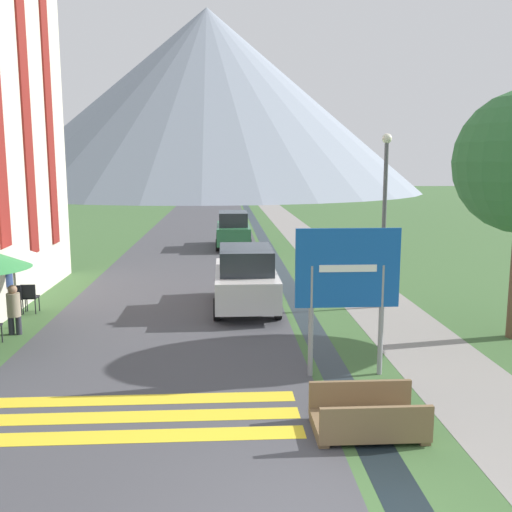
{
  "coord_description": "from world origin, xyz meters",
  "views": [
    {
      "loc": [
        -1.03,
        -5.83,
        4.18
      ],
      "look_at": [
        -0.12,
        10.0,
        1.61
      ],
      "focal_mm": 40.0,
      "sensor_mm": 36.0,
      "label": 1
    }
  ],
  "objects_px": {
    "parked_car_far": "(233,230)",
    "cafe_chair_far_left": "(16,296)",
    "parked_car_near": "(246,278)",
    "streetlamp": "(385,206)",
    "road_sign": "(347,280)",
    "cafe_chair_far_right": "(30,296)",
    "cafe_umbrella_middle_white": "(13,254)",
    "person_seated_near": "(14,307)",
    "footbridge": "(367,419)",
    "person_standing_terrace": "(7,281)"
  },
  "relations": [
    {
      "from": "person_standing_terrace",
      "to": "parked_car_far",
      "type": "bearing_deg",
      "value": 63.5
    },
    {
      "from": "footbridge",
      "to": "streetlamp",
      "type": "relative_size",
      "value": 0.34
    },
    {
      "from": "road_sign",
      "to": "cafe_umbrella_middle_white",
      "type": "bearing_deg",
      "value": 153.82
    },
    {
      "from": "road_sign",
      "to": "parked_car_near",
      "type": "height_order",
      "value": "road_sign"
    },
    {
      "from": "parked_car_near",
      "to": "streetlamp",
      "type": "relative_size",
      "value": 0.82
    },
    {
      "from": "cafe_umbrella_middle_white",
      "to": "person_seated_near",
      "type": "bearing_deg",
      "value": -75.55
    },
    {
      "from": "road_sign",
      "to": "cafe_chair_far_left",
      "type": "distance_m",
      "value": 9.81
    },
    {
      "from": "person_seated_near",
      "to": "parked_car_near",
      "type": "bearing_deg",
      "value": 21.19
    },
    {
      "from": "footbridge",
      "to": "cafe_chair_far_left",
      "type": "xyz_separation_m",
      "value": [
        -8.06,
        7.59,
        0.29
      ]
    },
    {
      "from": "parked_car_near",
      "to": "cafe_chair_far_left",
      "type": "height_order",
      "value": "parked_car_near"
    },
    {
      "from": "parked_car_near",
      "to": "cafe_chair_far_left",
      "type": "distance_m",
      "value": 6.48
    },
    {
      "from": "person_standing_terrace",
      "to": "streetlamp",
      "type": "height_order",
      "value": "streetlamp"
    },
    {
      "from": "parked_car_far",
      "to": "cafe_chair_far_left",
      "type": "xyz_separation_m",
      "value": [
        -6.31,
        -12.53,
        -0.39
      ]
    },
    {
      "from": "cafe_chair_far_left",
      "to": "person_standing_terrace",
      "type": "distance_m",
      "value": 0.6
    },
    {
      "from": "parked_car_far",
      "to": "streetlamp",
      "type": "relative_size",
      "value": 0.82
    },
    {
      "from": "cafe_chair_far_left",
      "to": "parked_car_far",
      "type": "bearing_deg",
      "value": 51.72
    },
    {
      "from": "person_seated_near",
      "to": "parked_car_far",
      "type": "bearing_deg",
      "value": 68.66
    },
    {
      "from": "road_sign",
      "to": "cafe_chair_far_right",
      "type": "height_order",
      "value": "road_sign"
    },
    {
      "from": "person_seated_near",
      "to": "streetlamp",
      "type": "distance_m",
      "value": 10.29
    },
    {
      "from": "parked_car_near",
      "to": "person_seated_near",
      "type": "xyz_separation_m",
      "value": [
        -5.8,
        -2.25,
        -0.22
      ]
    },
    {
      "from": "parked_car_near",
      "to": "streetlamp",
      "type": "distance_m",
      "value": 4.5
    },
    {
      "from": "road_sign",
      "to": "parked_car_near",
      "type": "relative_size",
      "value": 0.72
    },
    {
      "from": "cafe_chair_far_right",
      "to": "cafe_umbrella_middle_white",
      "type": "distance_m",
      "value": 2.0
    },
    {
      "from": "road_sign",
      "to": "cafe_chair_far_right",
      "type": "distance_m",
      "value": 9.55
    },
    {
      "from": "road_sign",
      "to": "person_seated_near",
      "type": "distance_m",
      "value": 8.32
    },
    {
      "from": "cafe_chair_far_left",
      "to": "footbridge",
      "type": "bearing_deg",
      "value": -54.85
    },
    {
      "from": "parked_car_far",
      "to": "cafe_umbrella_middle_white",
      "type": "relative_size",
      "value": 1.92
    },
    {
      "from": "footbridge",
      "to": "cafe_chair_far_right",
      "type": "xyz_separation_m",
      "value": [
        -7.7,
        7.67,
        0.29
      ]
    },
    {
      "from": "cafe_chair_far_right",
      "to": "cafe_umbrella_middle_white",
      "type": "bearing_deg",
      "value": -104.61
    },
    {
      "from": "footbridge",
      "to": "person_seated_near",
      "type": "height_order",
      "value": "person_seated_near"
    },
    {
      "from": "cafe_umbrella_middle_white",
      "to": "footbridge",
      "type": "bearing_deg",
      "value": -39.62
    },
    {
      "from": "road_sign",
      "to": "parked_car_far",
      "type": "distance_m",
      "value": 17.8
    },
    {
      "from": "cafe_umbrella_middle_white",
      "to": "road_sign",
      "type": "bearing_deg",
      "value": -26.18
    },
    {
      "from": "parked_car_far",
      "to": "person_seated_near",
      "type": "relative_size",
      "value": 3.3
    },
    {
      "from": "parked_car_near",
      "to": "person_standing_terrace",
      "type": "distance_m",
      "value": 6.58
    },
    {
      "from": "parked_car_near",
      "to": "streetlamp",
      "type": "xyz_separation_m",
      "value": [
        3.99,
        -0.09,
        2.08
      ]
    },
    {
      "from": "cafe_chair_far_left",
      "to": "cafe_umbrella_middle_white",
      "type": "distance_m",
      "value": 2.0
    },
    {
      "from": "footbridge",
      "to": "parked_car_far",
      "type": "height_order",
      "value": "parked_car_far"
    },
    {
      "from": "cafe_umbrella_middle_white",
      "to": "person_seated_near",
      "type": "height_order",
      "value": "cafe_umbrella_middle_white"
    },
    {
      "from": "parked_car_far",
      "to": "cafe_umbrella_middle_white",
      "type": "distance_m",
      "value": 15.07
    },
    {
      "from": "streetlamp",
      "to": "parked_car_near",
      "type": "bearing_deg",
      "value": 178.76
    },
    {
      "from": "cafe_chair_far_right",
      "to": "person_standing_terrace",
      "type": "relative_size",
      "value": 0.48
    },
    {
      "from": "parked_car_near",
      "to": "parked_car_far",
      "type": "relative_size",
      "value": 1.0
    },
    {
      "from": "road_sign",
      "to": "parked_car_far",
      "type": "relative_size",
      "value": 0.72
    },
    {
      "from": "footbridge",
      "to": "parked_car_near",
      "type": "height_order",
      "value": "parked_car_near"
    },
    {
      "from": "person_standing_terrace",
      "to": "parked_car_near",
      "type": "bearing_deg",
      "value": 5.33
    },
    {
      "from": "parked_car_far",
      "to": "parked_car_near",
      "type": "bearing_deg",
      "value": -89.32
    },
    {
      "from": "streetlamp",
      "to": "cafe_chair_far_right",
      "type": "bearing_deg",
      "value": -179.22
    },
    {
      "from": "cafe_chair_far_right",
      "to": "person_seated_near",
      "type": "distance_m",
      "value": 2.06
    },
    {
      "from": "cafe_chair_far_right",
      "to": "person_standing_terrace",
      "type": "bearing_deg",
      "value": -159.5
    }
  ]
}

